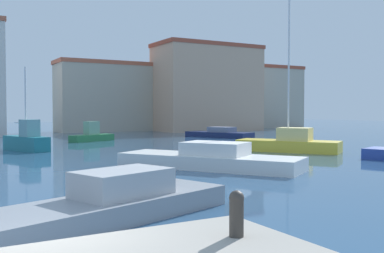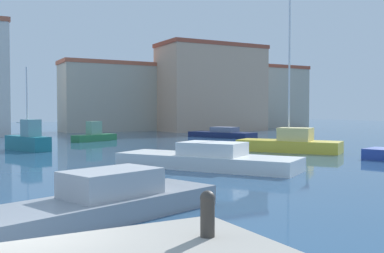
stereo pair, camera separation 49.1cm
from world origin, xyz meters
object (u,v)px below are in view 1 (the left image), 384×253
sailboat_yellow_outer_mooring (289,143)px  motorboat_grey_mid_harbor (100,206)px  motorboat_white_center_channel (210,159)px  motorboat_green_distant_east (92,135)px  motorboat_navy_inner_mooring (220,134)px  mooring_bollard (236,211)px  sailboat_teal_near_pier (27,140)px

sailboat_yellow_outer_mooring → motorboat_grey_mid_harbor: 20.85m
motorboat_grey_mid_harbor → motorboat_white_center_channel: size_ratio=0.93×
motorboat_green_distant_east → sailboat_yellow_outer_mooring: bearing=-62.6°
sailboat_yellow_outer_mooring → motorboat_navy_inner_mooring: bearing=73.5°
mooring_bollard → motorboat_navy_inner_mooring: mooring_bollard is taller
motorboat_grey_mid_harbor → motorboat_white_center_channel: bearing=43.5°
motorboat_white_center_channel → sailboat_teal_near_pier: bearing=113.0°
sailboat_yellow_outer_mooring → motorboat_white_center_channel: size_ratio=1.16×
motorboat_navy_inner_mooring → motorboat_green_distant_east: bearing=177.4°
sailboat_yellow_outer_mooring → sailboat_teal_near_pier: bearing=148.4°
sailboat_yellow_outer_mooring → motorboat_white_center_channel: bearing=-152.7°
sailboat_yellow_outer_mooring → motorboat_green_distant_east: (-8.40, 16.19, -0.06)m
sailboat_yellow_outer_mooring → motorboat_grey_mid_harbor: bearing=-144.4°
motorboat_navy_inner_mooring → sailboat_teal_near_pier: bearing=-162.1°
motorboat_white_center_channel → mooring_bollard: bearing=-120.6°
mooring_bollard → motorboat_green_distant_east: bearing=75.9°
sailboat_yellow_outer_mooring → motorboat_green_distant_east: 18.24m
mooring_bollard → sailboat_yellow_outer_mooring: (16.97, 17.99, -0.83)m
mooring_bollard → motorboat_green_distant_east: (8.57, 34.18, -0.89)m
motorboat_white_center_channel → sailboat_teal_near_pier: size_ratio=1.55×
motorboat_green_distant_east → motorboat_white_center_channel: size_ratio=0.50×
motorboat_navy_inner_mooring → motorboat_grey_mid_harbor: bearing=-127.9°
mooring_bollard → motorboat_green_distant_east: motorboat_green_distant_east is taller
motorboat_green_distant_east → motorboat_navy_inner_mooring: bearing=-2.6°
motorboat_grey_mid_harbor → sailboat_teal_near_pier: (1.91, 21.38, 0.32)m
mooring_bollard → motorboat_grey_mid_harbor: (0.01, 5.85, -1.01)m
motorboat_navy_inner_mooring → sailboat_teal_near_pier: 20.67m
mooring_bollard → motorboat_white_center_channel: mooring_bollard is taller
motorboat_green_distant_east → motorboat_white_center_channel: (-0.72, -20.89, -0.09)m
sailboat_yellow_outer_mooring → motorboat_navy_inner_mooring: sailboat_yellow_outer_mooring is taller
motorboat_green_distant_east → sailboat_teal_near_pier: bearing=-133.8°
sailboat_yellow_outer_mooring → motorboat_green_distant_east: size_ratio=2.32×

